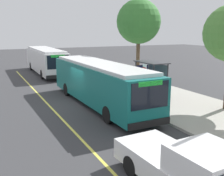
{
  "coord_description": "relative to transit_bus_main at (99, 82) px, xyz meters",
  "views": [
    {
      "loc": [
        17.75,
        -6.21,
        5.12
      ],
      "look_at": [
        2.36,
        1.25,
        1.46
      ],
      "focal_mm": 43.8,
      "sensor_mm": 36.0,
      "label": 1
    }
  ],
  "objects": [
    {
      "name": "pedestrian_commuter",
      "position": [
        1.49,
        3.64,
        -0.5
      ],
      "size": [
        0.24,
        0.4,
        1.69
      ],
      "color": "#282D47",
      "rests_on": "sidewalk_curb"
    },
    {
      "name": "bus_shelter",
      "position": [
        -1.4,
        5.22,
        0.3
      ],
      "size": [
        2.9,
        1.6,
        2.48
      ],
      "color": "#333338",
      "rests_on": "sidewalk_curb"
    },
    {
      "name": "pickup_truck",
      "position": [
        10.99,
        -1.71,
        -0.76
      ],
      "size": [
        5.51,
        2.31,
        1.85
      ],
      "color": "white",
      "rests_on": "ground_plane"
    },
    {
      "name": "route_sign_post",
      "position": [
        1.99,
        2.38,
        0.34
      ],
      "size": [
        0.44,
        0.08,
        2.8
      ],
      "color": "#333338",
      "rests_on": "sidewalk_curb"
    },
    {
      "name": "transit_bus_second",
      "position": [
        -15.56,
        -0.21,
        -0.0
      ],
      "size": [
        12.06,
        2.74,
        2.95
      ],
      "color": "white",
      "rests_on": "ground_plane"
    },
    {
      "name": "sidewalk_curb",
      "position": [
        -0.85,
        4.99,
        -1.54
      ],
      "size": [
        44.0,
        6.4,
        0.15
      ],
      "primitive_type": "cube",
      "color": "#A8A399",
      "rests_on": "ground_plane"
    },
    {
      "name": "waiting_bench",
      "position": [
        -1.29,
        5.03,
        -0.99
      ],
      "size": [
        1.6,
        0.48,
        0.95
      ],
      "color": "brown",
      "rests_on": "sidewalk_curb"
    },
    {
      "name": "lane_stripe_center",
      "position": [
        -0.85,
        -3.21,
        -1.61
      ],
      "size": [
        36.0,
        0.14,
        0.01
      ],
      "primitive_type": "cube",
      "color": "#E0D64C",
      "rests_on": "ground_plane"
    },
    {
      "name": "street_tree_downstreet",
      "position": [
        -6.06,
        6.73,
        4.23
      ],
      "size": [
        4.22,
        4.22,
        7.84
      ],
      "color": "brown",
      "rests_on": "sidewalk_curb"
    },
    {
      "name": "transit_bus_main",
      "position": [
        0.0,
        0.0,
        0.0
      ],
      "size": [
        12.25,
        2.82,
        2.95
      ],
      "color": "#146B66",
      "rests_on": "ground_plane"
    },
    {
      "name": "ground_plane",
      "position": [
        -0.85,
        -1.01,
        -1.62
      ],
      "size": [
        120.0,
        120.0,
        0.0
      ],
      "primitive_type": "plane",
      "color": "#38383A"
    }
  ]
}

